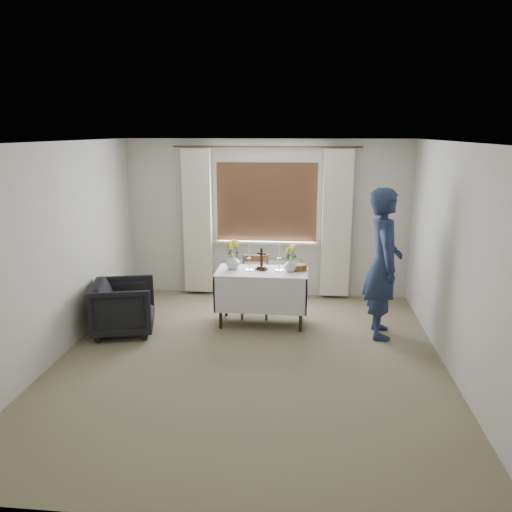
{
  "coord_description": "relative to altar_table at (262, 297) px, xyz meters",
  "views": [
    {
      "loc": [
        0.61,
        -5.32,
        2.61
      ],
      "look_at": [
        -0.02,
        0.99,
        1.02
      ],
      "focal_mm": 35.0,
      "sensor_mm": 36.0,
      "label": 1
    }
  ],
  "objects": [
    {
      "name": "wooden_cross",
      "position": [
        -0.01,
        0.04,
        0.54
      ],
      "size": [
        0.17,
        0.15,
        0.31
      ],
      "primitive_type": null,
      "rotation": [
        0.0,
        0.0,
        -0.39
      ],
      "color": "black",
      "rests_on": "altar_table"
    },
    {
      "name": "candlestick_right",
      "position": [
        0.23,
        0.02,
        0.57
      ],
      "size": [
        0.13,
        0.13,
        0.37
      ],
      "primitive_type": null,
      "rotation": [
        0.0,
        0.0,
        -0.29
      ],
      "color": "silver",
      "rests_on": "altar_table"
    },
    {
      "name": "wooden_chair",
      "position": [
        -0.13,
        0.29,
        0.06
      ],
      "size": [
        0.42,
        0.42,
        0.87
      ],
      "primitive_type": null,
      "rotation": [
        0.0,
        0.0,
        0.05
      ],
      "color": "#4F351B",
      "rests_on": "ground"
    },
    {
      "name": "armchair",
      "position": [
        -1.79,
        -0.5,
        -0.03
      ],
      "size": [
        0.94,
        0.92,
        0.71
      ],
      "primitive_type": "imported",
      "rotation": [
        0.0,
        0.0,
        1.81
      ],
      "color": "black",
      "rests_on": "ground"
    },
    {
      "name": "radiator",
      "position": [
        -0.04,
        1.23,
        -0.08
      ],
      "size": [
        1.1,
        0.1,
        0.6
      ],
      "primitive_type": "cube",
      "color": "silver",
      "rests_on": "ground"
    },
    {
      "name": "wicker_basket",
      "position": [
        0.5,
        0.1,
        0.42
      ],
      "size": [
        0.27,
        0.27,
        0.09
      ],
      "primitive_type": "cylinder",
      "rotation": [
        0.0,
        0.0,
        0.24
      ],
      "color": "brown",
      "rests_on": "altar_table"
    },
    {
      "name": "ground",
      "position": [
        -0.04,
        -1.19,
        -0.38
      ],
      "size": [
        5.0,
        5.0,
        0.0
      ],
      "primitive_type": "plane",
      "color": "#7F7458",
      "rests_on": "ground"
    },
    {
      "name": "altar_table",
      "position": [
        0.0,
        0.0,
        0.0
      ],
      "size": [
        1.24,
        0.64,
        0.76
      ],
      "primitive_type": "cube",
      "color": "white",
      "rests_on": "ground"
    },
    {
      "name": "candlestick_left",
      "position": [
        -0.17,
        0.0,
        0.56
      ],
      "size": [
        0.13,
        0.13,
        0.36
      ],
      "primitive_type": null,
      "rotation": [
        0.0,
        0.0,
        -0.39
      ],
      "color": "silver",
      "rests_on": "altar_table"
    },
    {
      "name": "flower_vase_left",
      "position": [
        -0.41,
        0.06,
        0.48
      ],
      "size": [
        0.21,
        0.21,
        0.21
      ],
      "primitive_type": "imported",
      "rotation": [
        0.0,
        0.0,
        0.05
      ],
      "color": "silver",
      "rests_on": "altar_table"
    },
    {
      "name": "person",
      "position": [
        1.58,
        -0.24,
        0.59
      ],
      "size": [
        0.47,
        0.71,
        1.94
      ],
      "primitive_type": "imported",
      "rotation": [
        0.0,
        0.0,
        1.58
      ],
      "color": "navy",
      "rests_on": "ground"
    },
    {
      "name": "flower_vase_right",
      "position": [
        0.39,
        0.0,
        0.47
      ],
      "size": [
        0.2,
        0.2,
        0.18
      ],
      "primitive_type": "imported",
      "rotation": [
        0.0,
        0.0,
        -0.12
      ],
      "color": "silver",
      "rests_on": "altar_table"
    }
  ]
}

